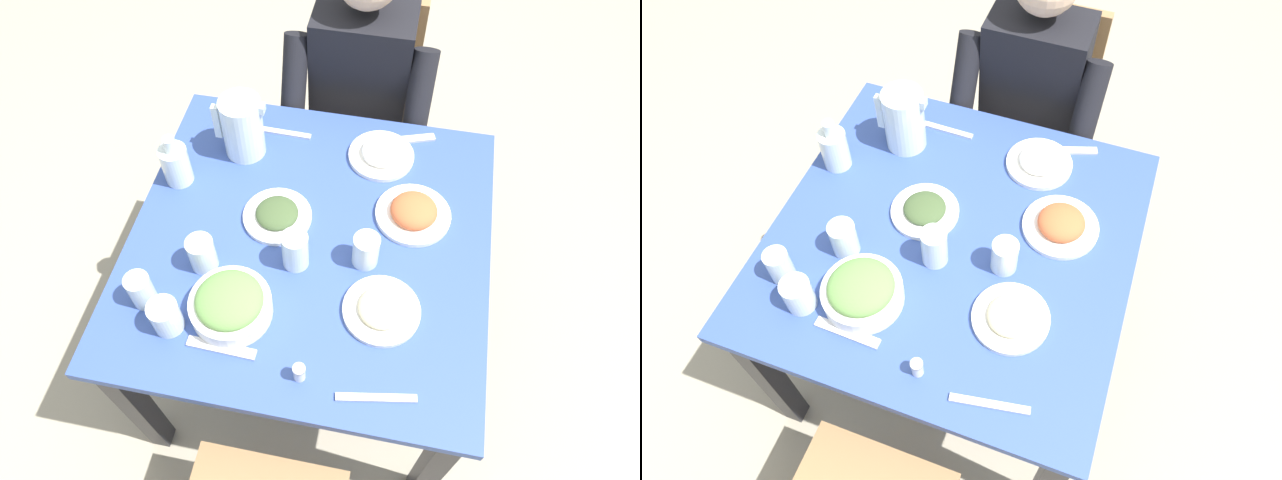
{
  "view_description": "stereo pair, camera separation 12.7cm",
  "coord_description": "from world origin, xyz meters",
  "views": [
    {
      "loc": [
        -0.19,
        0.83,
        1.98
      ],
      "look_at": [
        -0.03,
        0.01,
        0.73
      ],
      "focal_mm": 31.79,
      "sensor_mm": 36.0,
      "label": 1
    },
    {
      "loc": [
        -0.31,
        0.79,
        1.98
      ],
      "look_at": [
        -0.03,
        0.01,
        0.73
      ],
      "focal_mm": 31.79,
      "sensor_mm": 36.0,
      "label": 2
    }
  ],
  "objects": [
    {
      "name": "water_pitcher",
      "position": [
        0.25,
        -0.28,
        0.81
      ],
      "size": [
        0.16,
        0.12,
        0.19
      ],
      "color": "silver",
      "rests_on": "dining_table"
    },
    {
      "name": "plate_yoghurt",
      "position": [
        -0.15,
        -0.33,
        0.73
      ],
      "size": [
        0.19,
        0.19,
        0.05
      ],
      "color": "white",
      "rests_on": "dining_table"
    },
    {
      "name": "dining_table",
      "position": [
        0.0,
        0.0,
        0.6
      ],
      "size": [
        0.96,
        0.96,
        0.71
      ],
      "color": "#334C99",
      "rests_on": "ground_plane"
    },
    {
      "name": "diner_near",
      "position": [
        -0.04,
        -0.59,
        0.63
      ],
      "size": [
        0.48,
        0.53,
        1.16
      ],
      "color": "black",
      "rests_on": "ground_plane"
    },
    {
      "name": "knife_far",
      "position": [
        0.16,
        -0.37,
        0.72
      ],
      "size": [
        0.19,
        0.02,
        0.01
      ],
      "primitive_type": "cube",
      "rotation": [
        0.0,
        0.0,
        -0.03
      ],
      "color": "silver",
      "rests_on": "dining_table"
    },
    {
      "name": "water_glass_near_right",
      "position": [
        0.37,
        0.26,
        0.76
      ],
      "size": [
        0.06,
        0.06,
        0.1
      ],
      "primitive_type": "cylinder",
      "color": "silver",
      "rests_on": "dining_table"
    },
    {
      "name": "salad_bowl",
      "position": [
        0.14,
        0.25,
        0.75
      ],
      "size": [
        0.2,
        0.2,
        0.09
      ],
      "color": "white",
      "rests_on": "dining_table"
    },
    {
      "name": "chair_near",
      "position": [
        -0.04,
        -0.79,
        0.49
      ],
      "size": [
        0.4,
        0.4,
        0.86
      ],
      "color": "#997047",
      "rests_on": "ground_plane"
    },
    {
      "name": "plate_dolmas",
      "position": [
        0.1,
        -0.05,
        0.73
      ],
      "size": [
        0.19,
        0.19,
        0.04
      ],
      "color": "white",
      "rests_on": "dining_table"
    },
    {
      "name": "ground_plane",
      "position": [
        0.0,
        0.0,
        0.0
      ],
      "size": [
        8.0,
        8.0,
        0.0
      ],
      "primitive_type": "plane",
      "color": "#9E937F"
    },
    {
      "name": "fork_near",
      "position": [
        0.14,
        0.35,
        0.72
      ],
      "size": [
        0.17,
        0.03,
        0.01
      ],
      "primitive_type": "cube",
      "rotation": [
        0.0,
        0.0,
        -0.03
      ],
      "color": "silver",
      "rests_on": "dining_table"
    },
    {
      "name": "fork_far",
      "position": [
        -0.22,
        -0.41,
        0.72
      ],
      "size": [
        0.17,
        0.08,
        0.01
      ],
      "primitive_type": "cube",
      "rotation": [
        0.0,
        0.0,
        0.33
      ],
      "color": "silver",
      "rests_on": "dining_table"
    },
    {
      "name": "salt_shaker",
      "position": [
        -0.06,
        0.38,
        0.74
      ],
      "size": [
        0.03,
        0.03,
        0.05
      ],
      "color": "white",
      "rests_on": "dining_table"
    },
    {
      "name": "water_glass_by_pitcher",
      "position": [
        0.28,
        0.31,
        0.76
      ],
      "size": [
        0.07,
        0.07,
        0.09
      ],
      "primitive_type": "cylinder",
      "color": "silver",
      "rests_on": "dining_table"
    },
    {
      "name": "water_glass_center",
      "position": [
        -0.16,
        0.04,
        0.76
      ],
      "size": [
        0.07,
        0.07,
        0.1
      ],
      "primitive_type": "cylinder",
      "color": "silver",
      "rests_on": "dining_table"
    },
    {
      "name": "oil_carafe",
      "position": [
        0.41,
        -0.13,
        0.77
      ],
      "size": [
        0.08,
        0.08,
        0.16
      ],
      "color": "silver",
      "rests_on": "dining_table"
    },
    {
      "name": "plate_beans",
      "position": [
        -0.22,
        0.18,
        0.73
      ],
      "size": [
        0.19,
        0.19,
        0.04
      ],
      "color": "white",
      "rests_on": "dining_table"
    },
    {
      "name": "knife_near",
      "position": [
        -0.24,
        0.4,
        0.72
      ],
      "size": [
        0.19,
        0.05,
        0.01
      ],
      "primitive_type": "cube",
      "rotation": [
        0.0,
        0.0,
        0.17
      ],
      "color": "silver",
      "rests_on": "dining_table"
    },
    {
      "name": "water_glass_near_left",
      "position": [
        0.02,
        0.08,
        0.77
      ],
      "size": [
        0.07,
        0.07,
        0.11
      ],
      "primitive_type": "cylinder",
      "color": "silver",
      "rests_on": "dining_table"
    },
    {
      "name": "water_glass_far_right",
      "position": [
        0.25,
        0.13,
        0.76
      ],
      "size": [
        0.07,
        0.07,
        0.1
      ],
      "primitive_type": "cylinder",
      "color": "silver",
      "rests_on": "dining_table"
    },
    {
      "name": "plate_rice_curry",
      "position": [
        -0.27,
        -0.13,
        0.73
      ],
      "size": [
        0.21,
        0.21,
        0.06
      ],
      "color": "white",
      "rests_on": "dining_table"
    }
  ]
}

